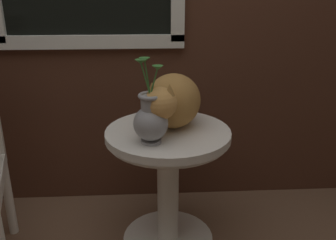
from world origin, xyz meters
The scene contains 3 objects.
wicker_side_table centered at (0.24, 0.27, 0.42)m, with size 0.57×0.57×0.61m.
cat centered at (0.26, 0.31, 0.74)m, with size 0.33×0.55×0.25m.
pewter_vase_with_ivy centered at (0.16, 0.15, 0.71)m, with size 0.14×0.14×0.35m.
Camera 1 is at (0.15, -1.28, 1.25)m, focal length 39.78 mm.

